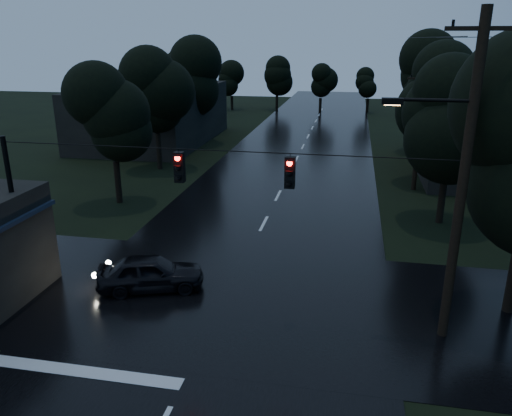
% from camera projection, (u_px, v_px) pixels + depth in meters
% --- Properties ---
extents(main_road, '(12.00, 120.00, 0.02)m').
position_uv_depth(main_road, '(289.00, 175.00, 35.25)').
color(main_road, black).
rests_on(main_road, ground).
extents(cross_street, '(60.00, 9.00, 0.02)m').
position_uv_depth(cross_street, '(226.00, 298.00, 18.52)').
color(cross_street, black).
rests_on(cross_street, ground).
extents(building_far_right, '(10.00, 14.00, 4.40)m').
position_uv_depth(building_far_right, '(490.00, 141.00, 35.75)').
color(building_far_right, black).
rests_on(building_far_right, ground).
extents(building_far_left, '(10.00, 16.00, 5.00)m').
position_uv_depth(building_far_left, '(153.00, 114.00, 46.26)').
color(building_far_left, black).
rests_on(building_far_left, ground).
extents(utility_pole_main, '(3.50, 0.30, 10.00)m').
position_uv_depth(utility_pole_main, '(460.00, 179.00, 14.56)').
color(utility_pole_main, black).
rests_on(utility_pole_main, ground).
extents(utility_pole_far, '(2.00, 0.30, 7.50)m').
position_uv_depth(utility_pole_far, '(420.00, 129.00, 30.65)').
color(utility_pole_far, black).
rests_on(utility_pole_far, ground).
extents(anchor_pole_left, '(0.18, 0.18, 6.00)m').
position_uv_depth(anchor_pole_left, '(16.00, 218.00, 17.97)').
color(anchor_pole_left, black).
rests_on(anchor_pole_left, ground).
extents(span_signals, '(15.00, 0.37, 1.12)m').
position_uv_depth(span_signals, '(232.00, 168.00, 15.79)').
color(span_signals, black).
rests_on(span_signals, ground).
extents(tree_left_a, '(3.92, 3.92, 8.26)m').
position_uv_depth(tree_left_a, '(112.00, 113.00, 27.74)').
color(tree_left_a, black).
rests_on(tree_left_a, ground).
extents(tree_left_b, '(4.20, 4.20, 8.85)m').
position_uv_depth(tree_left_b, '(155.00, 92.00, 35.17)').
color(tree_left_b, black).
rests_on(tree_left_b, ground).
extents(tree_left_c, '(4.48, 4.48, 9.44)m').
position_uv_depth(tree_left_c, '(191.00, 76.00, 44.45)').
color(tree_left_c, black).
rests_on(tree_left_c, ground).
extents(tree_right_a, '(4.20, 4.20, 8.85)m').
position_uv_depth(tree_right_a, '(452.00, 115.00, 24.39)').
color(tree_right_a, black).
rests_on(tree_right_a, ground).
extents(tree_right_b, '(4.48, 4.48, 9.44)m').
position_uv_depth(tree_right_b, '(441.00, 91.00, 31.60)').
color(tree_right_b, black).
rests_on(tree_right_b, ground).
extents(tree_right_c, '(4.76, 4.76, 10.03)m').
position_uv_depth(tree_right_c, '(430.00, 75.00, 40.67)').
color(tree_right_c, black).
rests_on(tree_right_c, ground).
extents(car, '(4.30, 2.76, 1.36)m').
position_uv_depth(car, '(151.00, 273.00, 19.02)').
color(car, black).
rests_on(car, ground).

